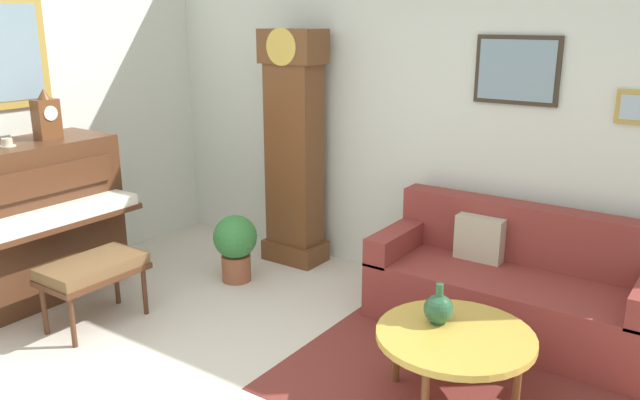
{
  "coord_description": "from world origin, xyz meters",
  "views": [
    {
      "loc": [
        2.21,
        -2.18,
        2.1
      ],
      "look_at": [
        -0.06,
        1.07,
        0.96
      ],
      "focal_mm": 35.58,
      "sensor_mm": 36.0,
      "label": 1
    }
  ],
  "objects": [
    {
      "name": "wall_back",
      "position": [
        0.02,
        2.4,
        1.4
      ],
      "size": [
        5.3,
        0.13,
        2.8
      ],
      "color": "silver",
      "rests_on": "ground_plane"
    },
    {
      "name": "area_rug",
      "position": [
        1.01,
        0.99,
        0.0
      ],
      "size": [
        2.1,
        1.5,
        0.01
      ],
      "primitive_type": "cube",
      "color": "maroon",
      "rests_on": "ground_plane"
    },
    {
      "name": "piano",
      "position": [
        -2.23,
        0.25,
        0.61
      ],
      "size": [
        0.87,
        1.44,
        1.22
      ],
      "color": "#4C2B19",
      "rests_on": "ground_plane"
    },
    {
      "name": "piano_bench",
      "position": [
        -1.45,
        0.28,
        0.41
      ],
      "size": [
        0.42,
        0.7,
        0.48
      ],
      "color": "#4C2B19",
      "rests_on": "ground_plane"
    },
    {
      "name": "grandfather_clock",
      "position": [
        -1.04,
        2.09,
        0.96
      ],
      "size": [
        0.52,
        0.34,
        2.03
      ],
      "color": "brown",
      "rests_on": "ground_plane"
    },
    {
      "name": "couch",
      "position": [
        0.99,
        1.91,
        0.31
      ],
      "size": [
        1.9,
        0.8,
        0.84
      ],
      "color": "maroon",
      "rests_on": "ground_plane"
    },
    {
      "name": "coffee_table",
      "position": [
        1.02,
        0.84,
        0.4
      ],
      "size": [
        0.88,
        0.88,
        0.43
      ],
      "color": "gold",
      "rests_on": "ground_plane"
    },
    {
      "name": "mantel_clock",
      "position": [
        -2.23,
        0.55,
        1.39
      ],
      "size": [
        0.13,
        0.18,
        0.38
      ],
      "color": "brown",
      "rests_on": "piano"
    },
    {
      "name": "teacup",
      "position": [
        -2.19,
        0.2,
        1.24
      ],
      "size": [
        0.12,
        0.12,
        0.06
      ],
      "color": "beige",
      "rests_on": "piano"
    },
    {
      "name": "green_jug",
      "position": [
        0.88,
        0.9,
        0.52
      ],
      "size": [
        0.17,
        0.17,
        0.24
      ],
      "color": "#234C33",
      "rests_on": "coffee_table"
    },
    {
      "name": "potted_plant",
      "position": [
        -1.16,
        1.44,
        0.32
      ],
      "size": [
        0.36,
        0.36,
        0.56
      ],
      "color": "#935138",
      "rests_on": "ground_plane"
    }
  ]
}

